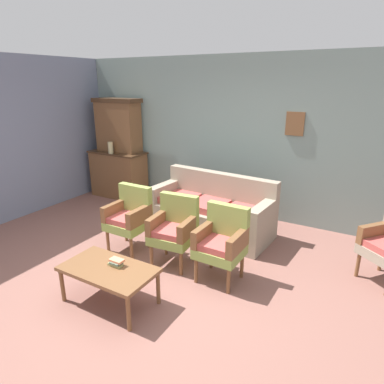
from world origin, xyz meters
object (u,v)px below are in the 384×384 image
object	(u,v)px
side_cabinet	(119,174)
armchair_near_cabinet	(174,227)
armchair_near_couch_end	(129,215)
armchair_by_doorway	(222,241)
book_stack_on_table	(116,262)
coffee_table	(109,271)
floral_couch	(211,212)
vase_on_cabinet	(111,148)

from	to	relation	value
side_cabinet	armchair_near_cabinet	xyz separation A→B (m)	(2.45, -1.70, 0.03)
armchair_near_couch_end	armchair_by_doorway	world-z (taller)	same
armchair_by_doorway	book_stack_on_table	xyz separation A→B (m)	(-0.78, -0.95, -0.04)
side_cabinet	coffee_table	world-z (taller)	side_cabinet
armchair_near_couch_end	armchair_by_doorway	size ratio (longest dim) A/B	1.00
armchair_by_doorway	coffee_table	xyz separation A→B (m)	(-0.83, -1.02, -0.12)
floral_couch	coffee_table	distance (m)	2.14
side_cabinet	armchair_near_cabinet	size ratio (longest dim) A/B	1.28
coffee_table	vase_on_cabinet	bearing A→B (deg)	131.96
side_cabinet	armchair_near_couch_end	xyz separation A→B (m)	(1.69, -1.68, 0.03)
armchair_by_doorway	coffee_table	size ratio (longest dim) A/B	0.90
floral_couch	coffee_table	size ratio (longest dim) A/B	1.96
side_cabinet	armchair_near_couch_end	distance (m)	2.38
side_cabinet	book_stack_on_table	world-z (taller)	side_cabinet
coffee_table	book_stack_on_table	bearing A→B (deg)	58.61
armchair_near_cabinet	book_stack_on_table	distance (m)	0.98
vase_on_cabinet	coffee_table	world-z (taller)	vase_on_cabinet
floral_couch	armchair_near_couch_end	world-z (taller)	same
floral_couch	armchair_near_couch_end	bearing A→B (deg)	-124.78
coffee_table	book_stack_on_table	distance (m)	0.12
armchair_near_couch_end	armchair_by_doorway	xyz separation A→B (m)	(1.44, -0.05, 0.00)
floral_couch	armchair_near_couch_end	distance (m)	1.31
coffee_table	book_stack_on_table	xyz separation A→B (m)	(0.05, 0.07, 0.08)
side_cabinet	armchair_near_couch_end	size ratio (longest dim) A/B	1.28
side_cabinet	vase_on_cabinet	distance (m)	0.61
coffee_table	floral_couch	bearing A→B (deg)	86.58
armchair_by_doorway	side_cabinet	bearing A→B (deg)	151.17
vase_on_cabinet	armchair_near_cabinet	bearing A→B (deg)	-31.66
side_cabinet	coffee_table	xyz separation A→B (m)	(2.31, -2.75, -0.09)
vase_on_cabinet	armchair_near_couch_end	world-z (taller)	vase_on_cabinet
floral_couch	coffee_table	bearing A→B (deg)	-93.42
armchair_by_doorway	armchair_near_cabinet	bearing A→B (deg)	177.51
side_cabinet	vase_on_cabinet	world-z (taller)	vase_on_cabinet
armchair_near_couch_end	armchair_near_cabinet	bearing A→B (deg)	-1.60
armchair_near_couch_end	coffee_table	bearing A→B (deg)	-60.17
armchair_near_cabinet	coffee_table	size ratio (longest dim) A/B	0.90
side_cabinet	floral_couch	size ratio (longest dim) A/B	0.59
book_stack_on_table	armchair_near_cabinet	bearing A→B (deg)	84.16
armchair_near_couch_end	armchair_near_cabinet	world-z (taller)	same
side_cabinet	floral_couch	distance (m)	2.52
armchair_by_doorway	book_stack_on_table	world-z (taller)	armchair_by_doorway
side_cabinet	vase_on_cabinet	xyz separation A→B (m)	(0.01, -0.19, 0.58)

